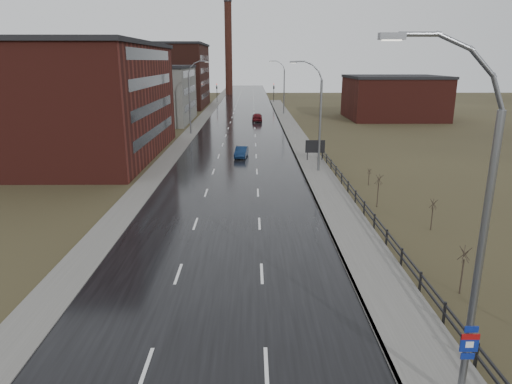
{
  "coord_description": "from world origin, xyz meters",
  "views": [
    {
      "loc": [
        1.77,
        -10.86,
        11.33
      ],
      "look_at": [
        2.04,
        18.0,
        3.0
      ],
      "focal_mm": 32.0,
      "sensor_mm": 36.0,
      "label": 1
    }
  ],
  "objects_px": {
    "billboard": "(315,147)",
    "car_far": "(257,117)",
    "streetlight_main": "(472,241)",
    "car_near": "(241,152)"
  },
  "relations": [
    {
      "from": "streetlight_main",
      "to": "car_near",
      "type": "xyz_separation_m",
      "value": [
        -7.97,
        41.51,
        -5.42
      ]
    },
    {
      "from": "car_far",
      "to": "billboard",
      "type": "bearing_deg",
      "value": 100.52
    },
    {
      "from": "car_far",
      "to": "car_near",
      "type": "bearing_deg",
      "value": 86.91
    },
    {
      "from": "streetlight_main",
      "to": "billboard",
      "type": "height_order",
      "value": "streetlight_main"
    },
    {
      "from": "streetlight_main",
      "to": "car_near",
      "type": "height_order",
      "value": "streetlight_main"
    },
    {
      "from": "car_near",
      "to": "streetlight_main",
      "type": "bearing_deg",
      "value": -73.41
    },
    {
      "from": "billboard",
      "to": "car_near",
      "type": "height_order",
      "value": "billboard"
    },
    {
      "from": "billboard",
      "to": "car_far",
      "type": "xyz_separation_m",
      "value": [
        -6.28,
        36.55,
        -0.89
      ]
    },
    {
      "from": "car_near",
      "to": "car_far",
      "type": "bearing_deg",
      "value": 91.85
    },
    {
      "from": "billboard",
      "to": "car_near",
      "type": "relative_size",
      "value": 0.65
    }
  ]
}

